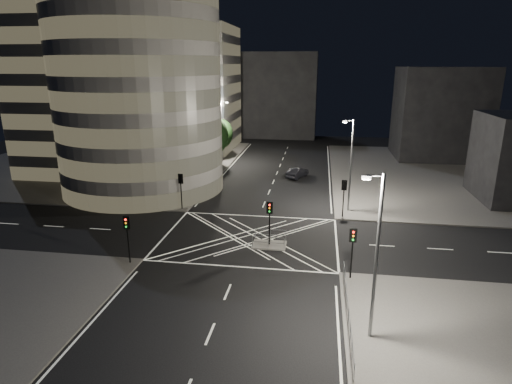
% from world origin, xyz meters
% --- Properties ---
extents(ground, '(120.00, 120.00, 0.00)m').
position_xyz_m(ground, '(0.00, 0.00, 0.00)').
color(ground, black).
rests_on(ground, ground).
extents(sidewalk_far_left, '(42.00, 42.00, 0.15)m').
position_xyz_m(sidewalk_far_left, '(-29.00, 27.00, 0.07)').
color(sidewalk_far_left, '#555250').
rests_on(sidewalk_far_left, ground).
extents(sidewalk_far_right, '(42.00, 42.00, 0.15)m').
position_xyz_m(sidewalk_far_right, '(29.00, 27.00, 0.07)').
color(sidewalk_far_right, '#555250').
rests_on(sidewalk_far_right, ground).
extents(central_island, '(3.00, 2.00, 0.15)m').
position_xyz_m(central_island, '(2.00, -1.50, 0.07)').
color(central_island, slate).
rests_on(central_island, ground).
extents(office_tower_curved, '(30.00, 29.00, 27.20)m').
position_xyz_m(office_tower_curved, '(-20.74, 18.74, 12.65)').
color(office_tower_curved, gray).
rests_on(office_tower_curved, sidewalk_far_left).
extents(office_block_rear, '(24.00, 16.00, 22.00)m').
position_xyz_m(office_block_rear, '(-22.00, 42.00, 11.15)').
color(office_block_rear, gray).
rests_on(office_block_rear, sidewalk_far_left).
extents(building_right_far, '(14.00, 12.00, 15.00)m').
position_xyz_m(building_right_far, '(26.00, 40.00, 7.65)').
color(building_right_far, black).
rests_on(building_right_far, sidewalk_far_right).
extents(building_far_end, '(18.00, 8.00, 18.00)m').
position_xyz_m(building_far_end, '(-4.00, 58.00, 9.00)').
color(building_far_end, black).
rests_on(building_far_end, ground).
extents(tree_a, '(4.36, 4.36, 6.75)m').
position_xyz_m(tree_a, '(-10.50, 9.00, 4.39)').
color(tree_a, black).
rests_on(tree_a, sidewalk_far_left).
extents(tree_b, '(3.95, 3.95, 6.53)m').
position_xyz_m(tree_b, '(-10.50, 15.00, 4.40)').
color(tree_b, black).
rests_on(tree_b, sidewalk_far_left).
extents(tree_c, '(4.48, 4.48, 7.45)m').
position_xyz_m(tree_c, '(-10.50, 21.00, 5.01)').
color(tree_c, black).
rests_on(tree_c, sidewalk_far_left).
extents(tree_d, '(5.41, 5.41, 7.99)m').
position_xyz_m(tree_d, '(-10.50, 27.00, 5.02)').
color(tree_d, black).
rests_on(tree_d, sidewalk_far_left).
extents(tree_e, '(4.39, 4.39, 6.78)m').
position_xyz_m(tree_e, '(-10.50, 33.00, 4.40)').
color(tree_e, black).
rests_on(tree_e, sidewalk_far_left).
extents(traffic_signal_fl, '(0.55, 0.22, 4.00)m').
position_xyz_m(traffic_signal_fl, '(-8.80, 6.80, 2.91)').
color(traffic_signal_fl, black).
rests_on(traffic_signal_fl, sidewalk_far_left).
extents(traffic_signal_nl, '(0.55, 0.22, 4.00)m').
position_xyz_m(traffic_signal_nl, '(-8.80, -6.80, 2.91)').
color(traffic_signal_nl, black).
rests_on(traffic_signal_nl, sidewalk_near_left).
extents(traffic_signal_fr, '(0.55, 0.22, 4.00)m').
position_xyz_m(traffic_signal_fr, '(8.80, 6.80, 2.91)').
color(traffic_signal_fr, black).
rests_on(traffic_signal_fr, sidewalk_far_right).
extents(traffic_signal_nr, '(0.55, 0.22, 4.00)m').
position_xyz_m(traffic_signal_nr, '(8.80, -6.80, 2.91)').
color(traffic_signal_nr, black).
rests_on(traffic_signal_nr, sidewalk_near_right).
extents(traffic_signal_island, '(0.55, 0.22, 4.00)m').
position_xyz_m(traffic_signal_island, '(2.00, -1.50, 2.91)').
color(traffic_signal_island, black).
rests_on(traffic_signal_island, central_island).
extents(street_lamp_left_near, '(1.25, 0.25, 10.00)m').
position_xyz_m(street_lamp_left_near, '(-9.44, 12.00, 5.54)').
color(street_lamp_left_near, slate).
rests_on(street_lamp_left_near, sidewalk_far_left).
extents(street_lamp_left_far, '(1.25, 0.25, 10.00)m').
position_xyz_m(street_lamp_left_far, '(-9.44, 30.00, 5.54)').
color(street_lamp_left_far, slate).
rests_on(street_lamp_left_far, sidewalk_far_left).
extents(street_lamp_right_far, '(1.25, 0.25, 10.00)m').
position_xyz_m(street_lamp_right_far, '(9.44, 9.00, 5.54)').
color(street_lamp_right_far, slate).
rests_on(street_lamp_right_far, sidewalk_far_right).
extents(street_lamp_right_near, '(1.25, 0.25, 10.00)m').
position_xyz_m(street_lamp_right_near, '(9.44, -14.00, 5.54)').
color(street_lamp_right_near, slate).
rests_on(street_lamp_right_near, sidewalk_near_right).
extents(railing_near_right, '(0.06, 11.70, 1.10)m').
position_xyz_m(railing_near_right, '(8.30, -12.15, 0.70)').
color(railing_near_right, slate).
rests_on(railing_near_right, sidewalk_near_right).
extents(railing_island_south, '(2.80, 0.06, 1.10)m').
position_xyz_m(railing_island_south, '(2.00, -2.40, 0.70)').
color(railing_island_south, slate).
rests_on(railing_island_south, central_island).
extents(railing_island_north, '(2.80, 0.06, 1.10)m').
position_xyz_m(railing_island_north, '(2.00, -0.60, 0.70)').
color(railing_island_north, slate).
rests_on(railing_island_north, central_island).
extents(sedan, '(3.17, 4.69, 1.46)m').
position_xyz_m(sedan, '(3.13, 22.78, 0.73)').
color(sedan, black).
rests_on(sedan, ground).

